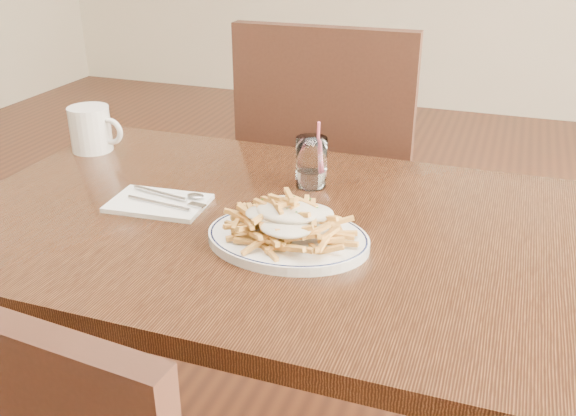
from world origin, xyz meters
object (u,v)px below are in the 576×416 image
at_px(fries_plate, 288,238).
at_px(loaded_fries, 288,216).
at_px(coffee_mug, 91,129).
at_px(table, 259,251).
at_px(chair_far, 332,178).
at_px(water_glass, 311,165).

distance_m(fries_plate, loaded_fries, 0.04).
bearing_deg(fries_plate, coffee_mug, 154.27).
distance_m(table, chair_far, 0.63).
xyz_separation_m(water_glass, coffee_mug, (-0.57, 0.03, 0.01)).
distance_m(chair_far, coffee_mug, 0.68).
distance_m(loaded_fries, water_glass, 0.27).
height_order(fries_plate, coffee_mug, coffee_mug).
distance_m(chair_far, water_glass, 0.50).
distance_m(fries_plate, water_glass, 0.27).
height_order(fries_plate, water_glass, water_glass).
relative_size(table, coffee_mug, 8.58).
height_order(chair_far, water_glass, chair_far).
bearing_deg(loaded_fries, table, 137.04).
bearing_deg(coffee_mug, table, -21.94).
bearing_deg(table, water_glass, 74.42).
distance_m(loaded_fries, coffee_mug, 0.68).
bearing_deg(water_glass, coffee_mug, 176.86).
bearing_deg(chair_far, loaded_fries, -80.41).
xyz_separation_m(chair_far, coffee_mug, (-0.50, -0.41, 0.22)).
distance_m(table, loaded_fries, 0.18).
distance_m(table, coffee_mug, 0.58).
height_order(fries_plate, loaded_fries, loaded_fries).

